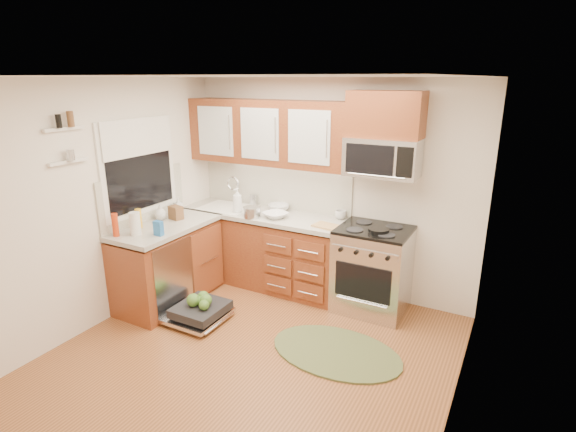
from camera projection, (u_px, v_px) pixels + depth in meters
The scene contains 38 objects.
floor at pixel (251, 357), 4.18m from camera, with size 3.50×3.50×0.00m, color brown.
ceiling at pixel (243, 76), 3.44m from camera, with size 3.50×3.50×0.00m, color white.
wall_back at pixel (329, 188), 5.28m from camera, with size 3.50×0.04×2.50m, color silver.
wall_front at pixel (62, 327), 2.33m from camera, with size 3.50×0.04×2.50m, color silver.
wall_left at pixel (104, 204), 4.60m from camera, with size 0.04×3.50×2.50m, color silver.
wall_right at pixel (465, 271), 3.02m from camera, with size 0.04×3.50×2.50m, color silver.
base_cabinet_back at pixel (264, 251), 5.60m from camera, with size 2.05×0.60×0.85m, color maroon.
base_cabinet_left at pixel (168, 266), 5.15m from camera, with size 0.60×1.25×0.85m, color maroon.
countertop_back at pixel (263, 215), 5.45m from camera, with size 2.07×0.64×0.05m, color #9E9A91.
countertop_left at pixel (166, 227), 5.00m from camera, with size 0.64×1.27×0.05m, color #9E9A91.
backsplash_back at pixel (275, 185), 5.61m from camera, with size 2.05×0.02×0.57m, color beige.
backsplash_left at pixel (144, 197), 5.05m from camera, with size 0.02×1.25×0.57m, color beige.
upper_cabinets at pixel (268, 133), 5.28m from camera, with size 2.05×0.35×0.75m, color maroon, non-canonical shape.
cabinet_over_mw at pixel (386, 114), 4.56m from camera, with size 0.76×0.35×0.47m, color maroon.
range at pixel (372, 269), 4.93m from camera, with size 0.76×0.64×0.95m, color silver, non-canonical shape.
microwave at pixel (383, 157), 4.67m from camera, with size 0.76×0.38×0.40m, color silver, non-canonical shape.
sink at pixel (227, 217), 5.70m from camera, with size 0.62×0.50×0.26m, color white, non-canonical shape.
dishwasher at pixel (198, 312), 4.79m from camera, with size 0.70×0.60×0.20m, color silver, non-canonical shape.
window at pixel (139, 167), 4.92m from camera, with size 0.03×1.05×1.05m, color white, non-canonical shape.
window_blind at pixel (138, 137), 4.82m from camera, with size 0.02×0.96×0.40m, color white.
shelf_upper at pixel (64, 129), 4.06m from camera, with size 0.04×0.40×0.03m, color white.
shelf_lower at pixel (69, 162), 4.14m from camera, with size 0.04×0.40×0.03m, color white.
rug at pixel (336, 352), 4.24m from camera, with size 1.27×0.82×0.02m, color #575F36, non-canonical shape.
skillet at pixel (379, 230), 4.67m from camera, with size 0.22×0.22×0.04m, color black.
stock_pot at pixel (252, 212), 5.25m from camera, with size 0.21×0.21×0.12m, color silver.
cutting_board at pixel (327, 226), 4.92m from camera, with size 0.30×0.19×0.02m, color tan.
canister at pixel (253, 200), 5.72m from camera, with size 0.09×0.09×0.15m, color silver.
paper_towel_roll at pixel (135, 224), 4.64m from camera, with size 0.11×0.11×0.24m, color white.
mustard_bottle at pixel (139, 218), 4.87m from camera, with size 0.07×0.07×0.21m, color yellow.
red_bottle at pixel (115, 225), 4.60m from camera, with size 0.06×0.06×0.24m, color red.
wooden_box at pixel (176, 213), 5.17m from camera, with size 0.15×0.11×0.15m, color brown.
blue_carton at pixel (158, 228), 4.64m from camera, with size 0.10×0.06×0.15m, color #2564AE.
bowl_a at pixel (275, 215), 5.23m from camera, with size 0.27×0.27×0.07m, color #999999.
bowl_b at pixel (279, 208), 5.51m from camera, with size 0.26×0.26×0.08m, color #999999.
cup at pixel (341, 215), 5.19m from camera, with size 0.13×0.13×0.10m, color #999999.
soap_bottle_a at pixel (237, 201), 5.41m from camera, with size 0.12×0.12×0.30m, color #999999.
soap_bottle_b at pixel (178, 205), 5.41m from camera, with size 0.09×0.09×0.19m, color #999999.
soap_bottle_c at pixel (160, 212), 5.16m from camera, with size 0.14×0.14×0.18m, color #999999.
Camera 1 is at (2.01, -3.01, 2.49)m, focal length 28.00 mm.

